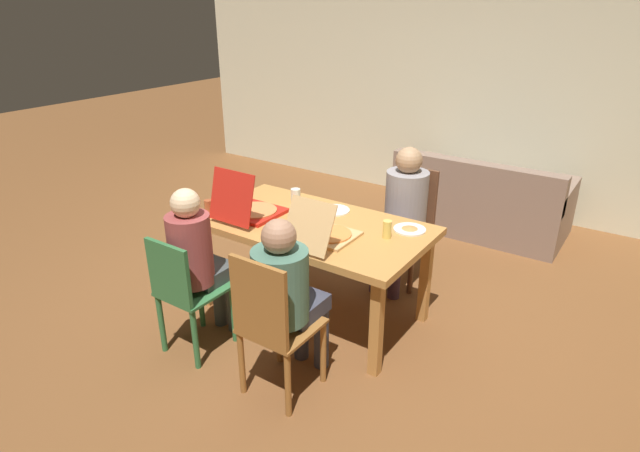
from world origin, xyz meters
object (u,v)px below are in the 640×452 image
object	(u,v)px
drinking_glass_2	(296,196)
drinking_glass_0	(387,229)
chair_1	(271,323)
drinking_glass_1	(208,207)
pizza_box_1	(251,209)
person_2	(403,206)
pizza_box_0	(325,233)
plate_1	(334,210)
person_1	(287,289)
dining_table	(312,233)
person_0	(198,256)
couch	(481,203)
chair_0	(185,291)
chair_2	(409,222)
plate_0	(410,229)

from	to	relation	value
drinking_glass_2	drinking_glass_0	bearing A→B (deg)	-11.70
chair_1	drinking_glass_1	size ratio (longest dim) A/B	8.74
pizza_box_1	drinking_glass_2	distance (m)	0.44
person_2	drinking_glass_1	xyz separation A→B (m)	(-1.11, -1.12, 0.11)
pizza_box_0	drinking_glass_1	bearing A→B (deg)	-173.66
pizza_box_0	plate_1	bearing A→B (deg)	116.22
pizza_box_1	plate_1	xyz separation A→B (m)	(0.47, 0.44, -0.05)
person_1	dining_table	bearing A→B (deg)	114.34
person_0	couch	world-z (taller)	person_0
chair_0	person_1	xyz separation A→B (m)	(0.76, 0.14, 0.20)
person_0	person_2	bearing A→B (deg)	64.21
chair_0	person_1	bearing A→B (deg)	10.23
dining_table	pizza_box_0	bearing A→B (deg)	-38.49
person_1	drinking_glass_2	bearing A→B (deg)	124.07
person_1	drinking_glass_1	world-z (taller)	person_1
pizza_box_0	person_2	bearing A→B (deg)	84.22
person_1	couch	size ratio (longest dim) A/B	0.68
chair_1	pizza_box_0	world-z (taller)	pizza_box_0
person_1	pizza_box_1	world-z (taller)	pizza_box_1
chair_2	pizza_box_0	size ratio (longest dim) A/B	1.93
drinking_glass_1	drinking_glass_2	world-z (taller)	drinking_glass_2
drinking_glass_1	person_1	bearing A→B (deg)	-22.62
chair_2	pizza_box_0	xyz separation A→B (m)	(-0.10, -1.15, 0.30)
drinking_glass_0	drinking_glass_2	bearing A→B (deg)	168.30
plate_1	couch	world-z (taller)	couch
dining_table	pizza_box_1	bearing A→B (deg)	-161.57
person_0	drinking_glass_2	bearing A→B (deg)	86.64
drinking_glass_2	plate_1	bearing A→B (deg)	2.91
drinking_glass_0	chair_2	bearing A→B (deg)	104.55
chair_0	pizza_box_1	xyz separation A→B (m)	(-0.05, 0.75, 0.33)
drinking_glass_2	dining_table	bearing A→B (deg)	-37.29
person_0	pizza_box_1	distance (m)	0.62
chair_2	couch	xyz separation A→B (m)	(0.20, 1.37, -0.22)
person_0	couch	distance (m)	3.26
plate_0	drinking_glass_1	bearing A→B (deg)	-157.34
dining_table	drinking_glass_2	world-z (taller)	drinking_glass_2
chair_1	couch	distance (m)	3.26
person_0	dining_table	bearing A→B (deg)	61.38
person_0	plate_0	bearing A→B (deg)	44.35
couch	plate_1	bearing A→B (deg)	-104.85
plate_0	drinking_glass_0	xyz separation A→B (m)	(-0.08, -0.21, 0.05)
plate_0	drinking_glass_2	world-z (taller)	drinking_glass_2
pizza_box_1	drinking_glass_2	world-z (taller)	pizza_box_1
pizza_box_1	drinking_glass_1	xyz separation A→B (m)	(-0.30, -0.15, 0.00)
plate_1	drinking_glass_0	size ratio (longest dim) A/B	1.90
pizza_box_1	drinking_glass_2	bearing A→B (deg)	75.67
dining_table	drinking_glass_1	bearing A→B (deg)	-158.06
person_1	chair_2	distance (m)	1.74
chair_2	person_2	distance (m)	0.24
dining_table	person_1	xyz separation A→B (m)	(0.35, -0.77, 0.00)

